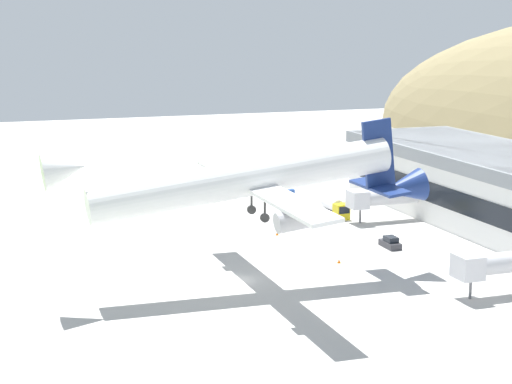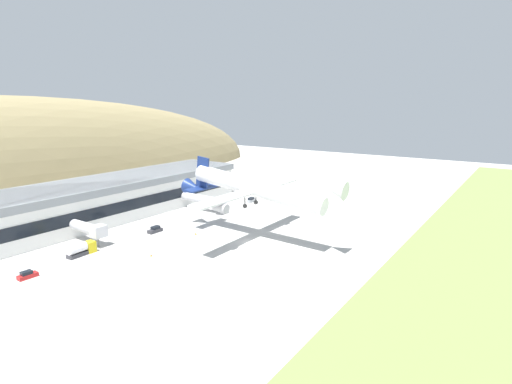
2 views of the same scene
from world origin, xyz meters
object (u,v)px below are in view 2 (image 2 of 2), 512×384
object	(u,v)px
cargo_airplane	(253,189)
terminal_building	(114,195)
traffic_cone_1	(196,234)
service_car_2	(251,200)
service_car_0	(155,230)
traffic_cone_0	(151,255)
fuel_truck	(81,249)
service_car_1	(27,275)
jetway_0	(89,229)
jetway_1	(205,200)

from	to	relation	value
cargo_airplane	terminal_building	bearing A→B (deg)	97.36
cargo_airplane	traffic_cone_1	size ratio (longest dim) A/B	83.72
cargo_airplane	traffic_cone_1	distance (m)	20.58
service_car_2	traffic_cone_1	world-z (taller)	service_car_2
terminal_building	service_car_0	size ratio (longest dim) A/B	22.60
service_car_0	traffic_cone_0	bearing A→B (deg)	-134.13
terminal_building	fuel_truck	distance (m)	34.80
service_car_1	service_car_2	distance (m)	77.96
jetway_0	service_car_1	bearing A→B (deg)	-157.54
service_car_1	fuel_truck	xyz separation A→B (m)	(13.47, 2.63, 0.84)
traffic_cone_0	service_car_0	bearing A→B (deg)	45.87
service_car_1	fuel_truck	bearing A→B (deg)	11.07
traffic_cone_1	jetway_1	bearing A→B (deg)	36.00
jetway_1	service_car_1	size ratio (longest dim) A/B	4.67
jetway_0	service_car_2	size ratio (longest dim) A/B	2.64
service_car_1	traffic_cone_0	world-z (taller)	service_car_1
fuel_truck	traffic_cone_1	size ratio (longest dim) A/B	11.74
traffic_cone_0	traffic_cone_1	size ratio (longest dim) A/B	1.00
terminal_building	cargo_airplane	xyz separation A→B (m)	(6.30, -48.78, 6.73)
service_car_1	fuel_truck	size ratio (longest dim) A/B	0.55
jetway_1	service_car_1	xyz separation A→B (m)	(-58.85, -5.21, -3.37)
service_car_0	service_car_1	size ratio (longest dim) A/B	1.11
traffic_cone_1	jetway_0	bearing A→B (deg)	140.83
service_car_2	fuel_truck	size ratio (longest dim) A/B	0.68
service_car_2	fuel_truck	world-z (taller)	fuel_truck
jetway_0	cargo_airplane	bearing A→B (deg)	-49.85
jetway_1	service_car_1	distance (m)	59.17
terminal_building	fuel_truck	world-z (taller)	terminal_building
terminal_building	traffic_cone_0	xyz separation A→B (m)	(-17.10, -36.49, -6.39)
service_car_0	fuel_truck	bearing A→B (deg)	177.54
cargo_airplane	service_car_2	distance (m)	42.06
terminal_building	cargo_airplane	size ratio (longest dim) A/B	1.91
cargo_airplane	service_car_0	xyz separation A→B (m)	(-10.91, 25.16, -12.69)
jetway_0	traffic_cone_0	distance (m)	19.68
service_car_0	cargo_airplane	bearing A→B (deg)	-66.57
terminal_building	cargo_airplane	world-z (taller)	cargo_airplane
service_car_1	cargo_airplane	bearing A→B (deg)	-27.19
terminal_building	service_car_2	distance (m)	46.42
service_car_1	terminal_building	bearing A→B (deg)	32.79
cargo_airplane	service_car_2	bearing A→B (deg)	36.28
traffic_cone_1	service_car_2	bearing A→B (deg)	13.27
service_car_1	jetway_1	bearing A→B (deg)	5.05
terminal_building	jetway_1	xyz separation A→B (m)	(19.52, -20.13, -2.67)
traffic_cone_1	traffic_cone_0	bearing A→B (deg)	-172.13
terminal_building	traffic_cone_1	distance (m)	34.68
terminal_building	jetway_1	size ratio (longest dim) A/B	5.34
fuel_truck	traffic_cone_0	bearing A→B (deg)	-57.56
jetway_0	traffic_cone_0	size ratio (longest dim) A/B	21.10
jetway_0	traffic_cone_1	xyz separation A→B (m)	(20.47, -16.68, -3.71)
service_car_0	traffic_cone_1	world-z (taller)	service_car_0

